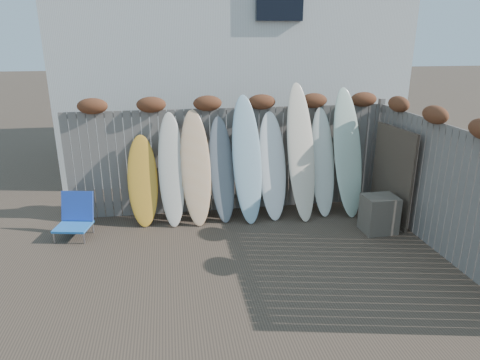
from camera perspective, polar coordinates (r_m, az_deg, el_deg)
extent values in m
plane|color=#493A2D|center=(6.39, 1.83, -11.99)|extent=(80.00, 80.00, 0.00)
cube|color=slate|center=(8.18, -1.40, 2.66)|extent=(6.00, 0.10, 2.00)
cube|color=slate|center=(9.07, 17.74, 3.71)|extent=(0.10, 0.10, 2.10)
ellipsoid|color=brown|center=(7.93, -19.08, 9.29)|extent=(0.52, 0.28, 0.28)
ellipsoid|color=brown|center=(7.83, -11.76, 9.81)|extent=(0.52, 0.28, 0.28)
ellipsoid|color=brown|center=(7.86, -4.35, 10.17)|extent=(0.52, 0.28, 0.28)
ellipsoid|color=brown|center=(8.01, 2.90, 10.36)|extent=(0.52, 0.28, 0.28)
ellipsoid|color=brown|center=(8.28, 9.79, 10.39)|extent=(0.52, 0.28, 0.28)
ellipsoid|color=brown|center=(8.66, 16.15, 10.29)|extent=(0.52, 0.28, 0.28)
cube|color=slate|center=(7.29, 25.39, -1.23)|extent=(0.10, 4.40, 2.00)
ellipsoid|color=brown|center=(7.33, 24.58, 7.92)|extent=(0.28, 0.56, 0.28)
ellipsoid|color=brown|center=(8.25, 20.40, 9.47)|extent=(0.28, 0.56, 0.28)
cube|color=silver|center=(11.99, -1.94, 17.45)|extent=(8.00, 5.00, 6.00)
cube|color=blue|center=(7.77, -21.35, -5.83)|extent=(0.63, 0.58, 0.03)
cube|color=blue|center=(7.88, -20.87, -3.24)|extent=(0.57, 0.27, 0.50)
cylinder|color=#ABABB2|center=(7.74, -23.56, -7.04)|extent=(0.03, 0.03, 0.20)
cylinder|color=#B2B1B8|center=(8.08, -22.36, -5.81)|extent=(0.03, 0.03, 0.20)
cylinder|color=#A5A5AC|center=(7.54, -20.09, -7.27)|extent=(0.03, 0.03, 0.20)
cylinder|color=#B9B9C1|center=(7.88, -19.02, -5.99)|extent=(0.03, 0.03, 0.20)
cube|color=#6A554F|center=(7.82, 18.06, -4.32)|extent=(0.57, 0.47, 0.65)
cube|color=#423128|center=(8.14, 19.61, 0.55)|extent=(0.15, 1.17, 1.75)
ellipsoid|color=gold|center=(7.82, -12.84, -0.13)|extent=(0.54, 0.58, 1.59)
ellipsoid|color=beige|center=(7.72, -9.11, 1.37)|extent=(0.46, 0.70, 1.98)
ellipsoid|color=#DDB180|center=(7.70, -5.91, 1.62)|extent=(0.57, 0.74, 2.02)
ellipsoid|color=slate|center=(7.80, -2.43, 1.38)|extent=(0.51, 0.70, 1.88)
ellipsoid|color=#9BBECD|center=(7.75, 0.94, 2.75)|extent=(0.57, 0.82, 2.26)
ellipsoid|color=white|center=(7.92, 4.32, 1.87)|extent=(0.53, 0.70, 1.95)
ellipsoid|color=#FAE2C3|center=(7.92, 8.13, 3.67)|extent=(0.57, 0.89, 2.46)
ellipsoid|color=silver|center=(8.21, 10.95, 2.35)|extent=(0.45, 0.71, 1.99)
ellipsoid|color=beige|center=(8.29, 14.17, 3.56)|extent=(0.61, 0.86, 2.35)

